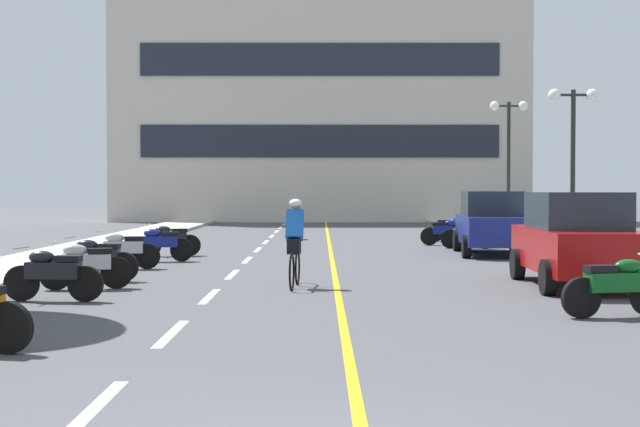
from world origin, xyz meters
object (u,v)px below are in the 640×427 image
Objects in this scene: motorcycle_6 at (127,249)px; motorcycle_8 at (174,239)px; parked_car_near at (580,239)px; parked_car_mid at (495,223)px; motorcycle_2 at (621,285)px; motorcycle_10 at (449,231)px; motorcycle_11 at (455,228)px; motorcycle_4 at (89,264)px; motorcycle_5 at (100,258)px; cyclist_rider at (298,241)px; motorcycle_9 at (472,234)px; street_lamp_far at (513,137)px; motorcycle_7 at (163,243)px; street_lamp_mid at (577,131)px; motorcycle_3 at (57,273)px.

motorcycle_6 is 4.10m from motorcycle_8.
parked_car_near is 0.99× the size of parked_car_mid.
motorcycle_2 and motorcycle_10 have the same top height.
motorcycle_8 and motorcycle_11 have the same top height.
motorcycle_11 is (9.11, 15.34, 0.00)m from motorcycle_4.
cyclist_rider is at bearing -14.41° from motorcycle_5.
parked_car_mid is 2.53× the size of motorcycle_9.
street_lamp_far is at bearing 67.09° from motorcycle_9.
motorcycle_6 is at bearing -131.70° from street_lamp_far.
cyclist_rider reaches higher than motorcycle_7.
motorcycle_2 is 1.01× the size of motorcycle_4.
street_lamp_far is 1.19× the size of parked_car_mid.
street_lamp_far is 19.00m from cyclist_rider.
motorcycle_7 is (0.39, 4.95, 0.00)m from motorcycle_5.
motorcycle_9 is (9.31, 7.28, 0.00)m from motorcycle_6.
motorcycle_7 is (-9.07, 5.93, -0.44)m from parked_car_near.
motorcycle_6 is 2.24m from motorcycle_7.
motorcycle_6 is 1.00× the size of motorcycle_10.
motorcycle_4 is 15.74m from motorcycle_10.
motorcycle_11 is at bearing 113.39° from street_lamp_mid.
motorcycle_7 is 1.02× the size of motorcycle_8.
parked_car_near is 9.66m from motorcycle_3.
parked_car_near reaches higher than motorcycle_8.
cyclist_rider reaches higher than motorcycle_9.
motorcycle_5 is 1.00× the size of motorcycle_10.
motorcycle_6 is 1.01× the size of motorcycle_8.
parked_car_mid is 2.57× the size of motorcycle_8.
street_lamp_far is 18.14m from motorcycle_6.
street_lamp_mid is 2.64× the size of cyclist_rider.
street_lamp_far is 3.01× the size of motorcycle_5.
cyclist_rider is (-4.70, -12.78, 0.41)m from motorcycle_10.
motorcycle_4 is at bearing -91.21° from motorcycle_8.
street_lamp_far is 6.27m from motorcycle_10.
motorcycle_2 is 0.99× the size of motorcycle_7.
street_lamp_far is 15.09m from motorcycle_8.
motorcycle_3 and motorcycle_10 have the same top height.
parked_car_near is at bearing -21.41° from motorcycle_6.
motorcycle_6 is (-0.15, 5.97, 0.00)m from motorcycle_3.
motorcycle_7 is at bearing 121.48° from cyclist_rider.
motorcycle_9 is at bearing 55.35° from motorcycle_3.
parked_car_mid is 10.65m from motorcycle_6.
motorcycle_8 is at bearing 87.19° from motorcycle_5.
motorcycle_8 is at bearing 91.76° from motorcycle_7.
street_lamp_far is at bearing 53.74° from motorcycle_5.
motorcycle_7 and motorcycle_11 have the same top height.
parked_car_near is at bearing -97.73° from street_lamp_far.
motorcycle_2 and motorcycle_5 have the same top height.
motorcycle_11 is (9.34, 11.14, 0.00)m from motorcycle_6.
motorcycle_8 is at bearing -141.65° from motorcycle_11.
motorcycle_8 is at bearing 139.44° from parked_car_near.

